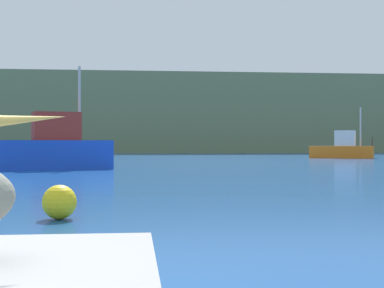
{
  "coord_description": "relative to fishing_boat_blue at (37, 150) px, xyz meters",
  "views": [
    {
      "loc": [
        1.17,
        -2.77,
        1.18
      ],
      "look_at": [
        2.95,
        14.64,
        1.15
      ],
      "focal_mm": 53.16,
      "sensor_mm": 36.0,
      "label": 1
    }
  ],
  "objects": [
    {
      "name": "hillside_backdrop",
      "position": [
        3.1,
        46.74,
        3.78
      ],
      "size": [
        140.0,
        17.09,
        9.32
      ],
      "primitive_type": "cube",
      "color": "#6B7A51",
      "rests_on": "ground"
    },
    {
      "name": "fishing_boat_blue",
      "position": [
        0.0,
        0.0,
        0.0
      ],
      "size": [
        7.08,
        3.76,
        4.7
      ],
      "rotation": [
        0.0,
        0.0,
        0.28
      ],
      "color": "blue",
      "rests_on": "ground"
    },
    {
      "name": "fishing_boat_orange",
      "position": [
        20.42,
        16.85,
        -0.12
      ],
      "size": [
        4.85,
        3.25,
        3.93
      ],
      "rotation": [
        0.0,
        0.0,
        -0.46
      ],
      "color": "orange",
      "rests_on": "ground"
    },
    {
      "name": "mooring_buoy",
      "position": [
        3.13,
        -16.92,
        -0.61
      ],
      "size": [
        0.53,
        0.53,
        0.53
      ],
      "primitive_type": "sphere",
      "color": "yellow",
      "rests_on": "ground"
    }
  ]
}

